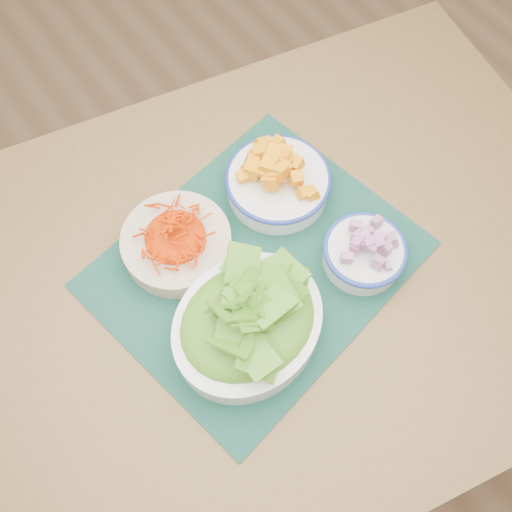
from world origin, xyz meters
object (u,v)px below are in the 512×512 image
(carrot_bowl, at_px, (176,240))
(placemat, at_px, (256,264))
(table, at_px, (246,297))
(onion_bowl, at_px, (365,251))
(lettuce_bowl, at_px, (248,321))
(squash_bowl, at_px, (278,177))

(carrot_bowl, bearing_deg, placemat, -46.90)
(table, relative_size, carrot_bowl, 6.65)
(table, bearing_deg, carrot_bowl, 130.40)
(placemat, distance_m, onion_bowl, 0.19)
(carrot_bowl, xyz_separation_m, onion_bowl, (0.25, -0.20, 0.00))
(onion_bowl, bearing_deg, carrot_bowl, 140.78)
(placemat, bearing_deg, lettuce_bowl, -142.54)
(table, bearing_deg, squash_bowl, 47.34)
(carrot_bowl, xyz_separation_m, squash_bowl, (0.21, -0.00, 0.01))
(lettuce_bowl, bearing_deg, onion_bowl, -13.24)
(placemat, distance_m, squash_bowl, 0.16)
(carrot_bowl, height_order, lettuce_bowl, lettuce_bowl)
(lettuce_bowl, bearing_deg, carrot_bowl, 82.22)
(table, xyz_separation_m, placemat, (0.03, 0.01, 0.09))
(placemat, bearing_deg, squash_bowl, 28.55)
(table, distance_m, lettuce_bowl, 0.17)
(onion_bowl, bearing_deg, table, 154.19)
(table, bearing_deg, onion_bowl, -14.94)
(onion_bowl, bearing_deg, placemat, 146.60)
(carrot_bowl, bearing_deg, lettuce_bowl, -86.32)
(squash_bowl, bearing_deg, carrot_bowl, 178.92)
(table, relative_size, lettuce_bowl, 5.01)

